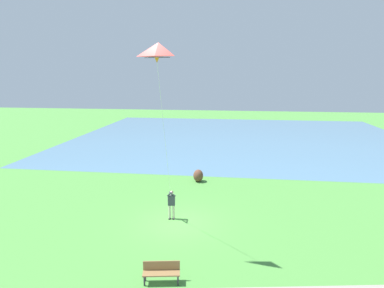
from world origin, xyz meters
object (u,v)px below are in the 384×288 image
person_kite_flyer (171,202)px  lakeside_shrub (198,176)px  flying_kite (158,55)px  park_bench_near_walkway (161,271)px

person_kite_flyer → lakeside_shrub: bearing=173.6°
flying_kite → park_bench_near_walkway: (2.20, 0.46, -8.60)m
flying_kite → park_bench_near_walkway: 8.89m
person_kite_flyer → flying_kite: 8.87m
person_kite_flyer → lakeside_shrub: (-7.01, 0.79, -0.56)m
person_kite_flyer → park_bench_near_walkway: size_ratio=1.18×
person_kite_flyer → flying_kite: bearing=4.1°
lakeside_shrub → flying_kite: bearing=-2.8°
lakeside_shrub → person_kite_flyer: bearing=-6.4°
person_kite_flyer → lakeside_shrub: size_ratio=1.88×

